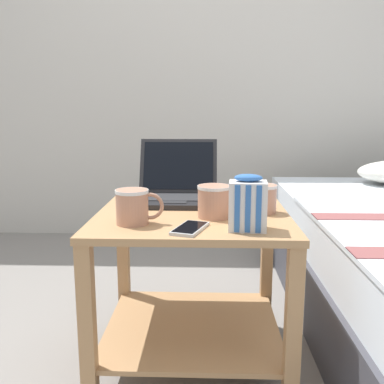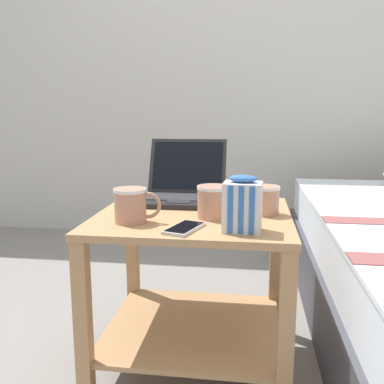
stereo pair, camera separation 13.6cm
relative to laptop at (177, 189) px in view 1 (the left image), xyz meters
The scene contains 9 objects.
ground_plane 0.63m from the laptop, 71.71° to the right, with size 8.00×8.00×0.00m, color gray.
back_wall 1.57m from the laptop, 87.33° to the left, with size 8.00×0.05×2.50m.
bedside_table 0.32m from the laptop, 71.71° to the right, with size 0.63×0.59×0.55m.
laptop is the anchor object (origin of this frame).
mug_front_left 0.35m from the laptop, 31.22° to the right, with size 0.09×0.13×0.09m.
mug_front_right 0.29m from the laptop, 61.12° to the right, with size 0.13×0.12×0.10m.
mug_mid_center 0.36m from the laptop, 107.16° to the right, with size 0.14×0.10×0.10m.
snack_bag 0.46m from the laptop, 59.90° to the right, with size 0.11×0.09×0.16m.
cell_phone 0.41m from the laptop, 80.07° to the right, with size 0.11×0.16×0.01m.
Camera 1 is at (0.05, -1.38, 0.88)m, focal length 40.00 mm.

